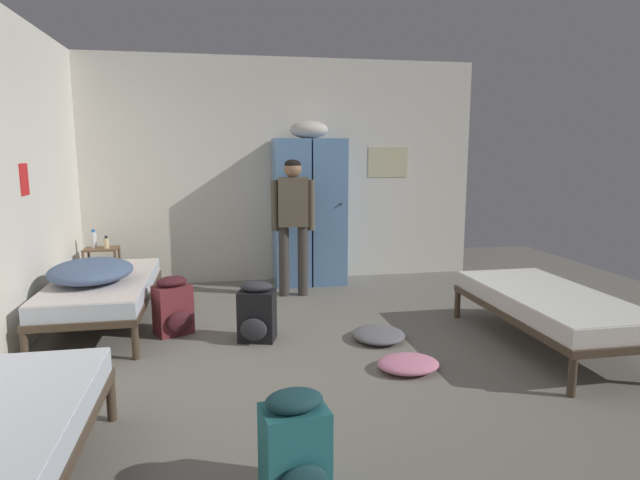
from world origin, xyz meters
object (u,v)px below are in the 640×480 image
at_px(locker_bank, 309,209).
at_px(person_traveler, 293,215).
at_px(backpack_teal, 295,447).
at_px(bedding_heap, 91,271).
at_px(clothes_pile_pink, 408,364).
at_px(bed_right, 550,304).
at_px(clothes_pile_grey, 379,334).
at_px(backpack_black, 257,313).
at_px(shelf_unit, 102,267).
at_px(bed_left_rear, 103,289).
at_px(water_bottle, 94,240).
at_px(lotion_bottle, 106,243).
at_px(backpack_maroon, 173,307).

xyz_separation_m(locker_bank, person_traveler, (-0.29, -0.57, -0.00)).
bearing_deg(backpack_teal, person_traveler, 82.19).
bearing_deg(bedding_heap, clothes_pile_pink, -28.53).
distance_m(bed_right, clothes_pile_grey, 1.51).
xyz_separation_m(bedding_heap, clothes_pile_pink, (2.61, -1.42, -0.54)).
height_order(backpack_black, clothes_pile_pink, backpack_black).
bearing_deg(shelf_unit, locker_bank, 3.13).
bearing_deg(clothes_pile_grey, bed_left_rear, 161.33).
relative_size(bedding_heap, backpack_black, 1.62).
bearing_deg(clothes_pile_pink, water_bottle, 135.52).
bearing_deg(backpack_black, lotion_bottle, 130.91).
relative_size(water_bottle, backpack_teal, 0.40).
bearing_deg(backpack_black, bedding_heap, 160.93).
bearing_deg(bed_right, backpack_black, 165.98).
height_order(bed_left_rear, backpack_black, backpack_black).
height_order(person_traveler, clothes_pile_pink, person_traveler).
distance_m(locker_bank, bed_left_rear, 2.72).
distance_m(backpack_black, clothes_pile_pink, 1.45).
bearing_deg(person_traveler, clothes_pile_grey, -71.90).
relative_size(bed_right, bedding_heap, 2.14).
bearing_deg(water_bottle, bedding_heap, -79.25).
height_order(locker_bank, bed_right, locker_bank).
xyz_separation_m(shelf_unit, backpack_maroon, (0.93, -1.58, -0.09)).
distance_m(shelf_unit, bed_right, 4.89).
bearing_deg(bed_left_rear, backpack_maroon, -25.78).
bearing_deg(bed_right, clothes_pile_grey, 163.17).
height_order(person_traveler, backpack_maroon, person_traveler).
distance_m(shelf_unit, backpack_teal, 4.51).
distance_m(lotion_bottle, backpack_maroon, 1.80).
bearing_deg(shelf_unit, water_bottle, 165.96).
height_order(shelf_unit, lotion_bottle, lotion_bottle).
bearing_deg(backpack_maroon, backpack_teal, -73.27).
xyz_separation_m(person_traveler, backpack_teal, (-0.51, -3.74, -0.71)).
bearing_deg(backpack_teal, clothes_pile_grey, 62.96).
distance_m(bedding_heap, person_traveler, 2.28).
distance_m(water_bottle, clothes_pile_grey, 3.61).
bearing_deg(person_traveler, backpack_black, -110.11).
xyz_separation_m(backpack_maroon, clothes_pile_grey, (1.84, -0.52, -0.21)).
bearing_deg(backpack_maroon, clothes_pile_grey, -15.85).
relative_size(locker_bank, bedding_heap, 2.33).
xyz_separation_m(bed_left_rear, lotion_bottle, (-0.18, 1.21, 0.25)).
xyz_separation_m(locker_bank, bedding_heap, (-2.32, -1.52, -0.38)).
height_order(bed_right, backpack_maroon, backpack_maroon).
bearing_deg(backpack_maroon, bed_right, -16.28).
relative_size(locker_bank, lotion_bottle, 13.90).
height_order(bed_left_rear, backpack_teal, backpack_teal).
xyz_separation_m(bed_right, person_traveler, (-1.96, 2.10, 0.59)).
bearing_deg(water_bottle, lotion_bottle, -21.80).
distance_m(locker_bank, backpack_teal, 4.44).
bearing_deg(shelf_unit, clothes_pile_pink, -45.08).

